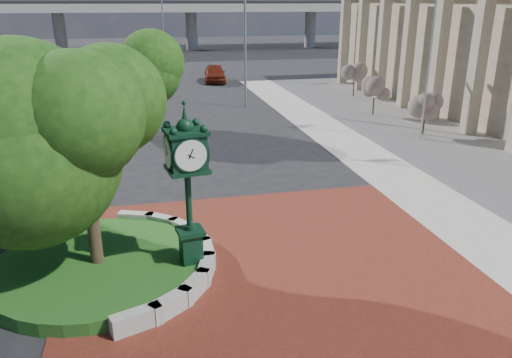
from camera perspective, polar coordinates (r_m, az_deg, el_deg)
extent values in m
plane|color=black|center=(15.87, 0.96, -8.67)|extent=(200.00, 200.00, 0.00)
cube|color=maroon|center=(15.01, 1.88, -10.37)|extent=(12.00, 12.00, 0.04)
cube|color=#9E9B93|center=(31.39, 25.84, 3.86)|extent=(20.00, 50.00, 0.04)
cube|color=#9E9B93|center=(12.82, -13.48, -15.47)|extent=(1.29, 0.76, 0.54)
cube|color=#9E9B93|center=(13.20, -9.67, -14.04)|extent=(1.20, 1.04, 0.54)
cube|color=#9E9B93|center=(13.82, -7.02, -12.19)|extent=(1.00, 1.22, 0.54)
cube|color=#9E9B93|center=(14.61, -5.69, -10.25)|extent=(0.71, 1.30, 0.54)
cube|color=#9E9B93|center=(15.46, -5.60, -8.45)|extent=(0.35, 1.25, 0.54)
cube|color=#9E9B93|center=(16.29, -6.57, -6.93)|extent=(0.71, 1.30, 0.54)
cube|color=#9E9B93|center=(17.05, -8.35, -5.76)|extent=(1.00, 1.22, 0.54)
cube|color=#9E9B93|center=(17.66, -10.73, -4.97)|extent=(1.20, 1.04, 0.54)
cube|color=#9E9B93|center=(18.09, -13.51, -4.56)|extent=(1.29, 0.76, 0.54)
cylinder|color=#164E1A|center=(15.50, -17.57, -9.57)|extent=(6.10, 6.10, 0.40)
cube|color=black|center=(32.73, 25.87, 11.60)|extent=(0.30, 40.00, 5.50)
cube|color=#9E9B93|center=(83.62, -11.09, 18.68)|extent=(90.00, 12.00, 1.20)
cube|color=black|center=(83.62, -11.12, 19.22)|extent=(90.00, 12.00, 0.40)
cylinder|color=#9E9B93|center=(84.48, -21.50, 15.35)|extent=(1.80, 1.80, 6.00)
cylinder|color=#9E9B93|center=(84.09, -7.38, 16.48)|extent=(1.80, 1.80, 6.00)
cylinder|color=#9E9B93|center=(88.34, 6.21, 16.68)|extent=(1.80, 1.80, 6.00)
cylinder|color=#38281C|center=(15.10, -17.91, -6.63)|extent=(0.36, 0.36, 2.17)
sphere|color=#183E11|center=(14.17, -19.02, 3.01)|extent=(5.20, 5.20, 5.20)
cylinder|color=#38281C|center=(32.24, -13.79, 7.38)|extent=(0.36, 0.36, 1.92)
sphere|color=#183E11|center=(31.85, -14.13, 11.39)|extent=(4.40, 4.40, 4.40)
cube|color=black|center=(15.00, -7.31, -10.28)|extent=(0.96, 0.96, 0.17)
cube|color=black|center=(14.68, -7.42, -8.07)|extent=(0.66, 0.66, 1.16)
cube|color=black|center=(14.41, -7.53, -5.92)|extent=(0.84, 0.84, 0.13)
cylinder|color=black|center=(14.03, -7.70, -2.38)|extent=(0.18, 0.18, 1.79)
cube|color=black|center=(13.55, -7.98, 3.25)|extent=(1.08, 1.08, 0.95)
cylinder|color=white|center=(13.09, -7.45, 2.68)|extent=(0.84, 0.19, 0.84)
cylinder|color=white|center=(14.02, -8.47, 3.78)|extent=(0.84, 0.19, 0.84)
cylinder|color=white|center=(13.45, -10.03, 3.01)|extent=(0.19, 0.84, 0.84)
cylinder|color=white|center=(13.67, -5.96, 3.48)|extent=(0.19, 0.84, 0.84)
sphere|color=black|center=(13.39, -8.11, 5.94)|extent=(0.46, 0.46, 0.46)
cone|color=black|center=(13.31, -8.18, 7.39)|extent=(0.19, 0.19, 0.53)
imported|color=#641E0E|center=(49.92, -4.73, 11.96)|extent=(2.53, 5.16, 1.69)
cylinder|color=silver|center=(29.55, 19.23, 13.02)|extent=(0.11, 0.11, 9.27)
cylinder|color=slate|center=(37.15, -1.25, 15.69)|extent=(0.18, 0.18, 9.87)
cylinder|color=slate|center=(58.58, -10.54, 16.30)|extent=(0.16, 0.16, 8.72)
cylinder|color=#38281C|center=(31.28, 18.61, 5.87)|extent=(0.10, 0.10, 1.20)
sphere|color=#BD5E92|center=(31.07, 18.81, 7.66)|extent=(1.20, 1.20, 1.20)
cylinder|color=#38281C|center=(35.95, 13.26, 8.07)|extent=(0.10, 0.10, 1.20)
sphere|color=#BD5E92|center=(35.77, 13.38, 9.64)|extent=(1.20, 1.20, 1.20)
cylinder|color=#38281C|center=(42.69, 11.09, 10.01)|extent=(0.10, 0.10, 1.20)
sphere|color=#BD5E92|center=(42.54, 11.18, 11.34)|extent=(1.20, 1.20, 1.20)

